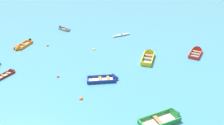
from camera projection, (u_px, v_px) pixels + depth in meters
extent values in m
cube|color=beige|center=(159.00, 122.00, 18.81)|extent=(3.51, 3.13, 0.12)
cube|color=#288C3D|center=(155.00, 115.00, 19.29)|extent=(2.89, 2.27, 0.47)
cube|color=#288C3D|center=(165.00, 125.00, 18.18)|extent=(2.89, 2.27, 0.47)
cone|color=#288C3D|center=(177.00, 114.00, 19.42)|extent=(1.46, 1.55, 1.32)
cube|color=#937047|center=(158.00, 120.00, 18.62)|extent=(1.05, 1.20, 0.03)
ellipsoid|color=white|center=(121.00, 35.00, 38.67)|extent=(3.13, 2.90, 0.33)
torus|color=black|center=(121.00, 34.00, 38.60)|extent=(0.63, 0.63, 0.07)
cube|color=beige|center=(102.00, 80.00, 25.01)|extent=(3.32, 2.15, 0.10)
cube|color=navy|center=(101.00, 76.00, 25.50)|extent=(3.09, 1.17, 0.39)
cube|color=navy|center=(102.00, 82.00, 24.40)|extent=(3.09, 1.17, 0.39)
cube|color=navy|center=(88.00, 80.00, 24.78)|extent=(0.53, 1.19, 0.39)
cone|color=navy|center=(116.00, 78.00, 25.11)|extent=(1.10, 1.37, 1.19)
cube|color=#937047|center=(100.00, 79.00, 24.89)|extent=(0.69, 1.16, 0.03)
cube|color=#937047|center=(108.00, 78.00, 24.99)|extent=(0.69, 1.16, 0.03)
cube|color=beige|center=(5.00, 76.00, 25.92)|extent=(1.37, 2.45, 0.07)
cube|color=maroon|center=(2.00, 74.00, 26.05)|extent=(0.70, 2.36, 0.26)
cube|color=maroon|center=(7.00, 76.00, 25.70)|extent=(0.70, 2.36, 0.26)
cone|color=maroon|center=(13.00, 71.00, 26.86)|extent=(0.92, 0.75, 0.80)
cube|color=#937047|center=(3.00, 75.00, 25.75)|extent=(0.78, 0.44, 0.03)
cube|color=#937047|center=(8.00, 73.00, 26.31)|extent=(0.78, 0.44, 0.03)
cube|color=gray|center=(148.00, 60.00, 29.87)|extent=(1.50, 3.80, 0.14)
cube|color=yellow|center=(143.00, 58.00, 29.94)|extent=(0.32, 3.90, 0.57)
cube|color=yellow|center=(153.00, 59.00, 29.60)|extent=(0.32, 3.90, 0.57)
cube|color=yellow|center=(146.00, 64.00, 28.10)|extent=(1.34, 0.22, 0.57)
cone|color=yellow|center=(150.00, 52.00, 31.50)|extent=(1.36, 0.97, 1.31)
cube|color=#937047|center=(148.00, 58.00, 29.55)|extent=(1.24, 0.48, 0.03)
cube|color=#937047|center=(149.00, 55.00, 30.52)|extent=(1.24, 0.48, 0.03)
cube|color=gray|center=(195.00, 55.00, 31.38)|extent=(2.10, 3.35, 0.11)
cube|color=red|center=(191.00, 53.00, 31.60)|extent=(1.02, 3.15, 0.44)
cube|color=red|center=(200.00, 54.00, 31.00)|extent=(1.02, 3.15, 0.44)
cube|color=red|center=(193.00, 58.00, 30.04)|extent=(1.30, 0.51, 0.44)
cone|color=red|center=(198.00, 49.00, 32.61)|extent=(1.44, 1.09, 1.28)
cube|color=#937047|center=(195.00, 53.00, 31.13)|extent=(1.24, 0.67, 0.03)
cube|color=#937047|center=(197.00, 51.00, 31.87)|extent=(1.24, 0.67, 0.03)
cube|color=#99754C|center=(64.00, 30.00, 41.69)|extent=(2.50, 1.86, 0.09)
cube|color=gray|center=(66.00, 29.00, 41.94)|extent=(2.22, 1.18, 0.36)
cube|color=gray|center=(62.00, 30.00, 41.31)|extent=(2.22, 1.18, 0.36)
cube|color=gray|center=(60.00, 28.00, 42.34)|extent=(0.50, 0.85, 0.36)
cone|color=gray|center=(69.00, 30.00, 40.87)|extent=(0.91, 1.05, 0.89)
cube|color=#937047|center=(64.00, 29.00, 41.67)|extent=(0.61, 0.86, 0.03)
cube|color=black|center=(60.00, 27.00, 42.34)|extent=(0.31, 0.32, 0.50)
cube|color=#99754C|center=(24.00, 46.00, 34.39)|extent=(1.19, 3.25, 0.09)
cube|color=orange|center=(27.00, 45.00, 34.20)|extent=(0.16, 3.37, 0.37)
cube|color=orange|center=(20.00, 45.00, 34.46)|extent=(0.16, 3.37, 0.37)
cube|color=orange|center=(30.00, 41.00, 35.78)|extent=(1.16, 0.15, 0.37)
cone|color=orange|center=(17.00, 49.00, 32.81)|extent=(1.15, 0.80, 1.13)
cube|color=#937047|center=(24.00, 44.00, 34.45)|extent=(1.07, 0.38, 0.03)
cube|color=#937047|center=(20.00, 46.00, 33.60)|extent=(1.07, 0.38, 0.03)
cube|color=black|center=(30.00, 40.00, 35.84)|extent=(0.31, 0.32, 0.52)
sphere|color=yellow|center=(94.00, 50.00, 33.05)|extent=(0.42, 0.42, 0.42)
sphere|color=red|center=(48.00, 46.00, 34.48)|extent=(0.39, 0.39, 0.39)
sphere|color=orange|center=(81.00, 99.00, 21.83)|extent=(0.42, 0.42, 0.42)
sphere|color=red|center=(58.00, 77.00, 25.75)|extent=(0.34, 0.34, 0.34)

